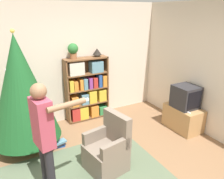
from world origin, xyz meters
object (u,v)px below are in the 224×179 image
Objects in this scene: bookshelf at (87,90)px; potted_plant at (73,50)px; television at (186,97)px; armchair at (108,151)px; christmas_tree at (21,89)px; standing_person at (44,135)px; table_lamp at (97,52)px.

potted_plant is at bearing 178.18° from bookshelf.
armchair is at bearing -170.01° from television.
christmas_tree reaches higher than standing_person.
television is 1.42× the size of potted_plant.
christmas_tree is at bearing 173.43° from standing_person.
potted_plant is (-0.27, 0.01, 0.94)m from bookshelf.
christmas_tree is 6.51× the size of potted_plant.
television is 0.22× the size of christmas_tree.
potted_plant reaches higher than table_lamp.
christmas_tree reaches higher than bookshelf.
bookshelf is 1.87m from armchair.
christmas_tree reaches higher than television.
potted_plant is at bearing 141.36° from standing_person.
standing_person is (-2.94, -0.50, 0.23)m from television.
standing_person is at bearing -129.93° from table_lamp.
bookshelf is 4.40× the size of potted_plant.
armchair is 0.56× the size of standing_person.
standing_person is at bearing -124.84° from bookshelf.
christmas_tree is 1.83m from table_lamp.
christmas_tree is 1.40m from standing_person.
christmas_tree is at bearing -150.60° from armchair.
table_lamp is at bearing 130.43° from standing_person.
christmas_tree is (-1.42, -0.55, 0.44)m from bookshelf.
armchair is 2.28m from table_lamp.
standing_person is 4.98× the size of potted_plant.
armchair is (-2.00, -0.35, -0.42)m from television.
television is (1.60, -1.44, 0.04)m from bookshelf.
table_lamp is (0.28, 0.01, 0.85)m from bookshelf.
bookshelf is at bearing -1.82° from potted_plant.
standing_person is 2.32m from potted_plant.
bookshelf reaches higher than television.
potted_plant is at bearing 165.83° from armchair.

